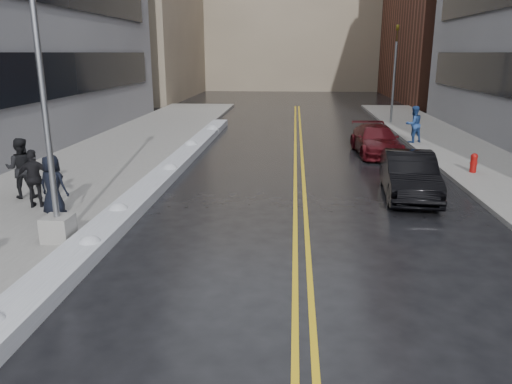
% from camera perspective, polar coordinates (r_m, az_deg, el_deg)
% --- Properties ---
extents(ground, '(160.00, 160.00, 0.00)m').
position_cam_1_polar(ground, '(10.15, -9.13, -10.83)').
color(ground, black).
rests_on(ground, ground).
extents(sidewalk_west, '(5.50, 50.00, 0.15)m').
position_cam_1_polar(sidewalk_west, '(20.92, -18.28, 2.67)').
color(sidewalk_west, gray).
rests_on(sidewalk_west, ground).
extents(sidewalk_east, '(4.00, 50.00, 0.15)m').
position_cam_1_polar(sidewalk_east, '(20.82, 26.08, 1.79)').
color(sidewalk_east, gray).
rests_on(sidewalk_east, ground).
extents(lane_line_left, '(0.12, 50.00, 0.01)m').
position_cam_1_polar(lane_line_left, '(19.34, 4.51, 2.19)').
color(lane_line_left, gold).
rests_on(lane_line_left, ground).
extents(lane_line_right, '(0.12, 50.00, 0.01)m').
position_cam_1_polar(lane_line_right, '(19.35, 5.40, 2.17)').
color(lane_line_right, gold).
rests_on(lane_line_right, ground).
extents(snow_ridge, '(0.90, 30.00, 0.34)m').
position_cam_1_polar(snow_ridge, '(17.99, -10.95, 1.46)').
color(snow_ridge, silver).
rests_on(snow_ridge, ground).
extents(building_west_far, '(14.00, 22.00, 18.00)m').
position_cam_1_polar(building_west_far, '(55.90, -15.09, 19.77)').
color(building_west_far, gray).
rests_on(building_west_far, ground).
extents(building_far, '(36.00, 16.00, 22.00)m').
position_cam_1_polar(building_far, '(69.12, 4.42, 21.01)').
color(building_far, gray).
rests_on(building_far, ground).
extents(lamppost, '(0.65, 0.65, 7.62)m').
position_cam_1_polar(lamppost, '(12.32, -22.64, 5.30)').
color(lamppost, gray).
rests_on(lamppost, sidewalk_west).
extents(fire_hydrant, '(0.26, 0.26, 0.73)m').
position_cam_1_polar(fire_hydrant, '(20.37, 23.62, 3.17)').
color(fire_hydrant, maroon).
rests_on(fire_hydrant, sidewalk_east).
extents(traffic_signal, '(0.16, 0.20, 6.00)m').
position_cam_1_polar(traffic_signal, '(33.42, 15.54, 13.23)').
color(traffic_signal, gray).
rests_on(traffic_signal, sidewalk_east).
extents(pedestrian_b, '(1.06, 0.93, 1.86)m').
position_cam_1_polar(pedestrian_b, '(16.89, -25.24, 2.49)').
color(pedestrian_b, black).
rests_on(pedestrian_b, sidewalk_west).
extents(pedestrian_c, '(0.91, 0.70, 1.67)m').
position_cam_1_polar(pedestrian_c, '(14.76, -22.21, 0.73)').
color(pedestrian_c, black).
rests_on(pedestrian_c, sidewalk_west).
extents(pedestrian_d, '(1.06, 0.64, 1.69)m').
position_cam_1_polar(pedestrian_d, '(15.70, -23.97, 1.42)').
color(pedestrian_d, black).
rests_on(pedestrian_d, sidewalk_west).
extents(pedestrian_east, '(1.08, 0.98, 1.81)m').
position_cam_1_polar(pedestrian_east, '(26.21, 17.57, 7.40)').
color(pedestrian_east, navy).
rests_on(pedestrian_east, sidewalk_east).
extents(car_black, '(1.86, 4.46, 1.43)m').
position_cam_1_polar(car_black, '(16.66, 17.10, 1.85)').
color(car_black, black).
rests_on(car_black, ground).
extents(car_maroon, '(2.06, 4.57, 1.30)m').
position_cam_1_polar(car_maroon, '(23.39, 13.55, 5.76)').
color(car_maroon, '#420A0F').
rests_on(car_maroon, ground).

